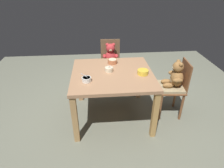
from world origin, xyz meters
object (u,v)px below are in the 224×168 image
at_px(porridge_bowl_yellow_near_right, 143,72).
at_px(porridge_bowl_cream_center, 109,69).
at_px(teddy_chair_far_center, 111,59).
at_px(porridge_bowl_terracotta_far_center, 112,61).
at_px(porridge_bowl_white_near_left, 87,79).
at_px(dining_table, 112,79).
at_px(teddy_chair_near_right, 175,81).

height_order(porridge_bowl_yellow_near_right, porridge_bowl_cream_center, porridge_bowl_cream_center).
distance_m(teddy_chair_far_center, porridge_bowl_cream_center, 0.84).
xyz_separation_m(porridge_bowl_terracotta_far_center, porridge_bowl_white_near_left, (-0.37, -0.52, -0.00)).
relative_size(porridge_bowl_yellow_near_right, porridge_bowl_cream_center, 1.26).
height_order(dining_table, porridge_bowl_cream_center, porridge_bowl_cream_center).
bearing_deg(teddy_chair_near_right, porridge_bowl_yellow_near_right, 11.94).
xyz_separation_m(teddy_chair_far_center, porridge_bowl_yellow_near_right, (0.36, -0.94, 0.20)).
distance_m(teddy_chair_near_right, porridge_bowl_terracotta_far_center, 0.94).
xyz_separation_m(teddy_chair_near_right, porridge_bowl_terracotta_far_center, (-0.86, 0.33, 0.19)).
bearing_deg(teddy_chair_near_right, porridge_bowl_cream_center, 1.08).
bearing_deg(dining_table, teddy_chair_near_right, -0.65).
bearing_deg(porridge_bowl_cream_center, teddy_chair_far_center, 83.94).
relative_size(teddy_chair_far_center, porridge_bowl_terracotta_far_center, 6.40).
bearing_deg(teddy_chair_far_center, porridge_bowl_terracotta_far_center, 1.08).
height_order(dining_table, teddy_chair_near_right, teddy_chair_near_right).
relative_size(dining_table, porridge_bowl_cream_center, 9.41).
relative_size(teddy_chair_near_right, porridge_bowl_white_near_left, 7.06).
height_order(teddy_chair_far_center, porridge_bowl_yellow_near_right, teddy_chair_far_center).
xyz_separation_m(dining_table, porridge_bowl_yellow_near_right, (0.40, -0.07, 0.13)).
relative_size(teddy_chair_far_center, porridge_bowl_white_near_left, 7.18).
height_order(dining_table, teddy_chair_far_center, teddy_chair_far_center).
xyz_separation_m(dining_table, porridge_bowl_terracotta_far_center, (0.03, 0.32, 0.13)).
relative_size(teddy_chair_near_right, porridge_bowl_terracotta_far_center, 6.29).
height_order(teddy_chair_near_right, teddy_chair_far_center, teddy_chair_far_center).
distance_m(porridge_bowl_yellow_near_right, porridge_bowl_terracotta_far_center, 0.54).
bearing_deg(porridge_bowl_yellow_near_right, teddy_chair_far_center, 110.96).
height_order(teddy_chair_near_right, porridge_bowl_white_near_left, teddy_chair_near_right).
xyz_separation_m(teddy_chair_far_center, porridge_bowl_terracotta_far_center, (-0.01, -0.55, 0.20)).
relative_size(teddy_chair_near_right, porridge_bowl_cream_center, 7.50).
bearing_deg(porridge_bowl_cream_center, dining_table, -48.83).
distance_m(dining_table, porridge_bowl_terracotta_far_center, 0.34).
bearing_deg(porridge_bowl_yellow_near_right, porridge_bowl_cream_center, 164.73).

